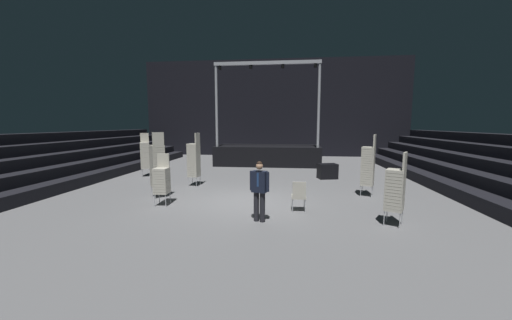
% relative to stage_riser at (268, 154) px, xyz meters
% --- Properties ---
extents(ground_plane, '(22.00, 30.00, 0.10)m').
position_rel_stage_riser_xyz_m(ground_plane, '(-0.00, -9.40, -0.77)').
color(ground_plane, slate).
extents(arena_end_wall, '(22.00, 0.30, 8.00)m').
position_rel_stage_riser_xyz_m(arena_end_wall, '(-0.00, 5.60, 3.28)').
color(arena_end_wall, black).
rests_on(arena_end_wall, ground_plane).
extents(bleacher_bank_left, '(3.75, 24.00, 2.25)m').
position_rel_stage_riser_xyz_m(bleacher_bank_left, '(-9.12, -8.40, 0.40)').
color(bleacher_bank_left, black).
rests_on(bleacher_bank_left, ground_plane).
extents(stage_riser, '(6.76, 3.00, 6.42)m').
position_rel_stage_riser_xyz_m(stage_riser, '(0.00, 0.00, 0.00)').
color(stage_riser, black).
rests_on(stage_riser, ground_plane).
extents(man_with_tie, '(0.57, 0.33, 1.68)m').
position_rel_stage_riser_xyz_m(man_with_tie, '(0.65, -11.41, 0.23)').
color(man_with_tie, black).
rests_on(man_with_tie, ground_plane).
extents(chair_stack_front_left, '(0.60, 0.60, 1.96)m').
position_rel_stage_riser_xyz_m(chair_stack_front_left, '(4.24, -11.28, 0.26)').
color(chair_stack_front_left, '#B2B5BA').
rests_on(chair_stack_front_left, ground_plane).
extents(chair_stack_front_right, '(0.62, 0.62, 2.39)m').
position_rel_stage_riser_xyz_m(chair_stack_front_right, '(-3.32, -9.17, 0.47)').
color(chair_stack_front_right, '#B2B5BA').
rests_on(chair_stack_front_right, ground_plane).
extents(chair_stack_mid_left, '(0.50, 0.50, 2.31)m').
position_rel_stage_riser_xyz_m(chair_stack_mid_left, '(-2.67, -7.05, 0.43)').
color(chair_stack_mid_left, '#B2B5BA').
rests_on(chair_stack_mid_left, ground_plane).
extents(chair_stack_mid_right, '(0.59, 0.59, 2.22)m').
position_rel_stage_riser_xyz_m(chair_stack_mid_right, '(-5.92, -5.11, 0.39)').
color(chair_stack_mid_right, '#B2B5BA').
rests_on(chair_stack_mid_right, ground_plane).
extents(chair_stack_mid_centre, '(0.57, 0.57, 2.31)m').
position_rel_stage_riser_xyz_m(chair_stack_mid_centre, '(4.36, -8.05, 0.43)').
color(chair_stack_mid_centre, '#B2B5BA').
rests_on(chair_stack_mid_centre, ground_plane).
extents(chair_stack_rear_left, '(0.45, 0.45, 1.71)m').
position_rel_stage_riser_xyz_m(chair_stack_rear_left, '(-2.73, -10.16, 0.14)').
color(chair_stack_rear_left, '#B2B5BA').
rests_on(chair_stack_rear_left, ground_plane).
extents(equipment_road_case, '(1.02, 0.81, 0.74)m').
position_rel_stage_riser_xyz_m(equipment_road_case, '(3.31, -4.69, -0.35)').
color(equipment_road_case, black).
rests_on(equipment_road_case, ground_plane).
extents(loose_chair_near_man, '(0.45, 0.45, 0.95)m').
position_rel_stage_riser_xyz_m(loose_chair_near_man, '(1.76, -10.32, -0.19)').
color(loose_chair_near_man, '#B2B5BA').
rests_on(loose_chair_near_man, ground_plane).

